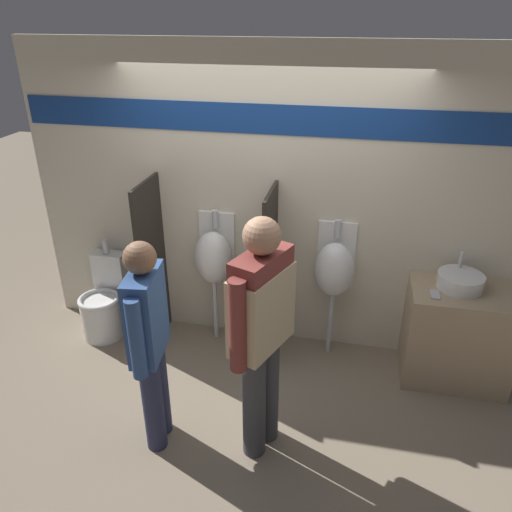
{
  "coord_description": "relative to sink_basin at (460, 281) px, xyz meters",
  "views": [
    {
      "loc": [
        0.79,
        -3.45,
        2.9
      ],
      "look_at": [
        0.0,
        0.17,
        1.05
      ],
      "focal_mm": 35.0,
      "sensor_mm": 36.0,
      "label": 1
    }
  ],
  "objects": [
    {
      "name": "sink_counter",
      "position": [
        0.05,
        -0.06,
        -0.49
      ],
      "size": [
        0.85,
        0.56,
        0.85
      ],
      "color": "tan",
      "rests_on": "ground_plane"
    },
    {
      "name": "urinal_near_counter",
      "position": [
        -2.11,
        0.08,
        -0.05
      ],
      "size": [
        0.35,
        0.3,
        1.29
      ],
      "color": "silver",
      "rests_on": "ground_plane"
    },
    {
      "name": "display_wall",
      "position": [
        -1.66,
        0.25,
        0.45
      ],
      "size": [
        4.37,
        0.07,
        2.7
      ],
      "color": "beige",
      "rests_on": "ground_plane"
    },
    {
      "name": "person_in_vest",
      "position": [
        -1.41,
        -1.15,
        0.13
      ],
      "size": [
        0.39,
        0.59,
        1.8
      ],
      "rotation": [
        0.0,
        0.0,
        1.2
      ],
      "color": "#3D3D42",
      "rests_on": "ground_plane"
    },
    {
      "name": "cell_phone",
      "position": [
        -0.2,
        -0.17,
        -0.06
      ],
      "size": [
        0.07,
        0.14,
        0.01
      ],
      "color": "#B7B7BC",
      "rests_on": "sink_counter"
    },
    {
      "name": "urinal_far",
      "position": [
        -1.02,
        0.08,
        -0.05
      ],
      "size": [
        0.35,
        0.3,
        1.29
      ],
      "color": "silver",
      "rests_on": "ground_plane"
    },
    {
      "name": "ground_plane",
      "position": [
        -1.66,
        -0.35,
        -0.91
      ],
      "size": [
        16.0,
        16.0,
        0.0
      ],
      "primitive_type": "plane",
      "color": "gray"
    },
    {
      "name": "sink_basin",
      "position": [
        0.0,
        0.0,
        0.0
      ],
      "size": [
        0.37,
        0.37,
        0.26
      ],
      "color": "white",
      "rests_on": "sink_counter"
    },
    {
      "name": "divider_mid",
      "position": [
        -1.56,
        -0.06,
        -0.12
      ],
      "size": [
        0.03,
        0.56,
        1.59
      ],
      "color": "#28231E",
      "rests_on": "ground_plane"
    },
    {
      "name": "divider_near_counter",
      "position": [
        -2.65,
        -0.06,
        -0.12
      ],
      "size": [
        0.03,
        0.56,
        1.59
      ],
      "color": "#28231E",
      "rests_on": "ground_plane"
    },
    {
      "name": "person_with_lanyard",
      "position": [
        -2.16,
        -1.26,
        -0.02
      ],
      "size": [
        0.23,
        0.56,
        1.62
      ],
      "rotation": [
        0.0,
        0.0,
        1.7
      ],
      "color": "#282D4C",
      "rests_on": "ground_plane"
    },
    {
      "name": "toilet",
      "position": [
        -3.2,
        -0.08,
        -0.61
      ],
      "size": [
        0.4,
        0.56,
        0.92
      ],
      "color": "white",
      "rests_on": "ground_plane"
    }
  ]
}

